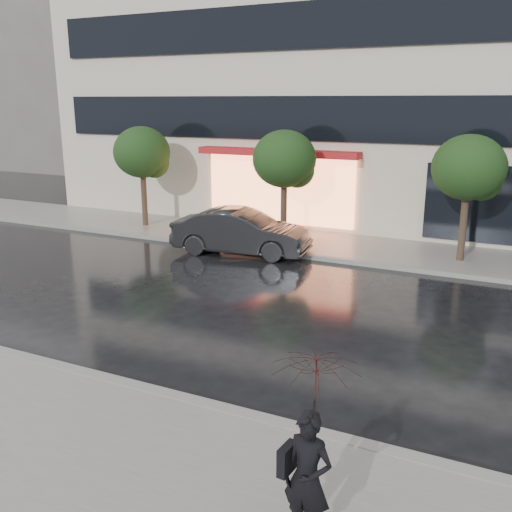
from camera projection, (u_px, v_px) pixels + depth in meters
The scene contains 11 objects.
ground at pixel (220, 380), 10.42m from camera, with size 120.00×120.00×0.00m, color black.
sidewalk_near at pixel (101, 481), 7.58m from camera, with size 60.00×4.50×0.12m, color slate.
sidewalk_far at pixel (368, 249), 19.31m from camera, with size 60.00×3.50×0.12m, color slate.
curb_near at pixel (191, 402), 9.53m from camera, with size 60.00×0.25×0.14m, color gray.
curb_far at pixel (353, 262), 17.79m from camera, with size 60.00×0.25×0.14m, color gray.
bg_building_left at pixel (63, 86), 43.14m from camera, with size 14.00×10.00×12.00m, color #59544F.
tree_far_west at pixel (144, 154), 22.10m from camera, with size 2.20×2.20×3.99m.
tree_mid_west at pixel (286, 161), 19.59m from camera, with size 2.20×2.20×3.99m.
tree_mid_east at pixel (471, 170), 17.09m from camera, with size 2.20×2.20×3.99m.
parked_car at pixel (241, 232), 18.80m from camera, with size 1.58×4.52×1.49m, color black.
pedestrian_with_umbrella at pixel (312, 420), 6.08m from camera, with size 1.05×1.06×2.30m.
Camera 1 is at (4.69, -8.23, 4.95)m, focal length 40.00 mm.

